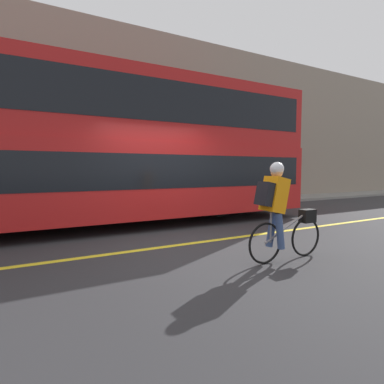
% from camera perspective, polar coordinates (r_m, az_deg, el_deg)
% --- Properties ---
extents(ground_plane, '(80.00, 80.00, 0.00)m').
position_cam_1_polar(ground_plane, '(5.79, -0.87, -10.30)').
color(ground_plane, '#2D2D30').
extents(road_center_line, '(50.00, 0.14, 0.01)m').
position_cam_1_polar(road_center_line, '(5.92, -1.57, -9.92)').
color(road_center_line, yellow).
rests_on(road_center_line, ground_plane).
extents(sidewalk_curb, '(60.00, 1.71, 0.11)m').
position_cam_1_polar(sidewalk_curb, '(10.82, -14.29, -3.26)').
color(sidewalk_curb, gray).
rests_on(sidewalk_curb, ground_plane).
extents(building_facade, '(60.00, 0.30, 6.86)m').
position_cam_1_polar(building_facade, '(11.87, -15.81, 13.73)').
color(building_facade, gray).
rests_on(building_facade, ground_plane).
extents(bus, '(11.28, 2.55, 3.82)m').
position_cam_1_polar(bus, '(7.87, -16.87, 8.89)').
color(bus, black).
rests_on(bus, ground_plane).
extents(cyclist_on_bike, '(1.54, 0.32, 1.57)m').
position_cam_1_polar(cyclist_on_bike, '(4.91, 16.30, -2.97)').
color(cyclist_on_bike, black).
rests_on(cyclist_on_bike, ground_plane).
extents(trash_bin, '(0.49, 0.49, 0.87)m').
position_cam_1_polar(trash_bin, '(12.89, 8.26, 0.22)').
color(trash_bin, '#262628').
rests_on(trash_bin, sidewalk_curb).
extents(street_sign_post, '(0.36, 0.09, 2.59)m').
position_cam_1_polar(street_sign_post, '(12.92, 8.68, 4.70)').
color(street_sign_post, '#59595B').
rests_on(street_sign_post, sidewalk_curb).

